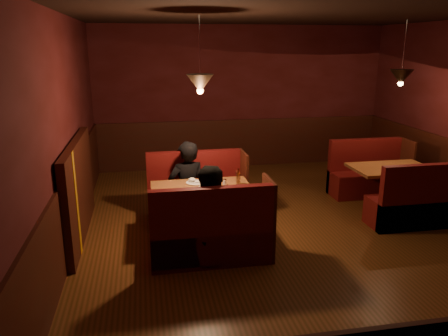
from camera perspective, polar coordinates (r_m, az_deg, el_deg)
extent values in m
cube|color=#43290D|center=(6.26, 9.38, -8.09)|extent=(6.00, 7.00, 0.01)
cube|color=black|center=(5.75, 10.74, 19.52)|extent=(6.00, 7.00, 0.01)
cube|color=#350B09|center=(9.16, 2.35, 9.14)|extent=(6.00, 0.01, 2.90)
cube|color=#350B09|center=(5.56, -20.55, 3.83)|extent=(0.01, 7.00, 2.90)
cube|color=black|center=(9.29, 2.32, 3.30)|extent=(6.00, 0.04, 1.00)
cube|color=black|center=(5.81, -19.41, -5.36)|extent=(0.04, 7.00, 1.00)
cube|color=black|center=(6.12, -18.44, -2.70)|extent=(0.10, 2.20, 1.30)
cube|color=orange|center=(5.60, -18.63, -4.43)|extent=(0.01, 0.12, 1.30)
cylinder|color=#333333|center=(5.46, -3.21, 15.18)|extent=(0.01, 0.01, 0.80)
cone|color=black|center=(5.47, -3.15, 10.99)|extent=(0.34, 0.34, 0.22)
sphere|color=#FFBF72|center=(5.48, -3.13, 10.06)|extent=(0.08, 0.08, 0.08)
cylinder|color=#333333|center=(7.01, 22.48, 14.18)|extent=(0.01, 0.01, 0.80)
cone|color=black|center=(7.03, 22.13, 10.93)|extent=(0.34, 0.34, 0.22)
sphere|color=#FFBF72|center=(7.03, 22.06, 10.21)|extent=(0.08, 0.08, 0.08)
cube|color=brown|center=(5.75, -2.94, -2.74)|extent=(1.31, 0.80, 0.05)
cylinder|color=black|center=(5.87, -2.90, -5.99)|extent=(0.13, 0.13, 0.66)
cylinder|color=black|center=(5.99, -2.85, -8.74)|extent=(0.53, 0.53, 0.04)
cylinder|color=silver|center=(5.65, -1.97, -2.74)|extent=(0.26, 0.26, 0.02)
cube|color=black|center=(5.69, -2.01, -2.33)|extent=(0.08, 0.08, 0.03)
ellipsoid|color=silver|center=(5.60, -3.05, -2.55)|extent=(0.07, 0.07, 0.05)
cube|color=tan|center=(5.60, -2.03, -2.65)|extent=(0.08, 0.07, 0.03)
cylinder|color=silver|center=(5.57, -2.02, -2.87)|extent=(0.08, 0.10, 0.01)
cylinder|color=silver|center=(5.91, -3.81, -1.92)|extent=(0.24, 0.24, 0.01)
ellipsoid|color=beige|center=(5.94, -4.20, -1.52)|extent=(0.09, 0.09, 0.05)
cube|color=silver|center=(5.87, -3.72, -1.97)|extent=(0.19, 0.02, 0.00)
cylinder|color=white|center=(5.81, 0.11, -1.86)|extent=(0.05, 0.05, 0.08)
cylinder|color=white|center=(5.97, 1.78, -1.08)|extent=(0.07, 0.07, 0.14)
cylinder|color=white|center=(5.59, 1.92, -2.25)|extent=(0.07, 0.07, 0.14)
cylinder|color=#47230F|center=(5.84, 1.90, -1.41)|extent=(0.06, 0.06, 0.15)
cylinder|color=#47230F|center=(5.81, 1.91, -0.39)|extent=(0.02, 0.02, 0.07)
ellipsoid|color=white|center=(5.68, 0.49, -2.50)|extent=(0.11, 0.11, 0.04)
cube|color=#571511|center=(6.54, -3.68, -4.77)|extent=(1.41, 0.52, 0.42)
cube|color=#571511|center=(6.64, -3.94, -1.90)|extent=(1.41, 0.11, 0.98)
cube|color=black|center=(6.57, 2.54, -2.08)|extent=(0.04, 0.52, 0.98)
cube|color=#571511|center=(5.30, -1.88, -9.86)|extent=(1.41, 0.52, 0.42)
cube|color=#571511|center=(5.00, -1.55, -7.93)|extent=(1.41, 0.11, 0.98)
cube|color=black|center=(5.33, 5.84, -6.47)|extent=(0.04, 0.52, 0.98)
cube|color=brown|center=(7.25, 21.01, -0.06)|extent=(1.21, 0.77, 0.05)
cylinder|color=black|center=(7.34, 20.75, -2.61)|extent=(0.13, 0.13, 0.64)
cylinder|color=black|center=(7.44, 20.53, -4.80)|extent=(0.51, 0.51, 0.04)
cube|color=#571511|center=(7.92, 18.26, -1.94)|extent=(1.30, 0.50, 0.41)
cube|color=#571511|center=(8.01, 17.77, 0.33)|extent=(1.30, 0.11, 0.95)
cube|color=black|center=(8.18, 22.53, 0.19)|extent=(0.04, 0.50, 0.95)
cube|color=#571511|center=(6.86, 23.45, -5.18)|extent=(1.30, 0.50, 0.41)
cube|color=#571511|center=(6.62, 24.62, -3.55)|extent=(1.30, 0.11, 0.95)
imported|color=black|center=(6.28, -4.87, -0.28)|extent=(0.63, 0.48, 1.55)
imported|color=black|center=(5.09, -1.31, -4.27)|extent=(0.83, 0.70, 1.52)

